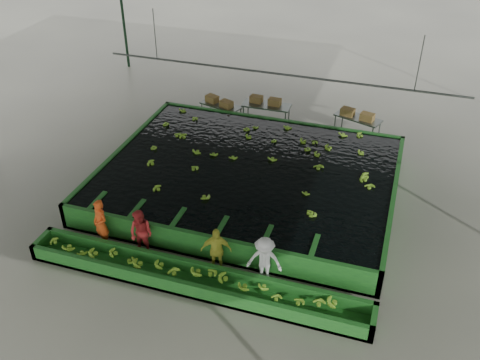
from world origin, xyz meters
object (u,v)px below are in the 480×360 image
(worker_c, at_px, (216,250))
(packing_table_mid, at_px, (266,114))
(sorting_trough, at_px, (194,279))
(worker_a, at_px, (101,224))
(flotation_tank, at_px, (249,178))
(box_stack_mid, at_px, (265,104))
(box_stack_left, at_px, (219,105))
(box_stack_right, at_px, (357,118))
(worker_d, at_px, (264,261))
(packing_table_left, at_px, (221,113))
(worker_b, at_px, (141,233))
(packing_table_right, at_px, (357,127))

(worker_c, relative_size, packing_table_mid, 0.74)
(sorting_trough, xyz_separation_m, worker_a, (-3.32, 0.80, 0.55))
(flotation_tank, bearing_deg, box_stack_mid, 99.71)
(sorting_trough, bearing_deg, box_stack_mid, 94.88)
(flotation_tank, height_order, box_stack_left, box_stack_left)
(box_stack_right, bearing_deg, packing_table_mid, -178.35)
(worker_d, bearing_deg, sorting_trough, -162.91)
(sorting_trough, xyz_separation_m, packing_table_left, (-2.72, 9.72, 0.16))
(box_stack_left, bearing_deg, flotation_tank, -58.71)
(sorting_trough, bearing_deg, worker_a, 166.47)
(worker_c, distance_m, box_stack_mid, 9.47)
(flotation_tank, bearing_deg, packing_table_left, 120.44)
(worker_b, distance_m, worker_d, 3.78)
(packing_table_right, bearing_deg, worker_c, -105.83)
(packing_table_right, bearing_deg, packing_table_left, -174.61)
(worker_a, bearing_deg, box_stack_left, 111.32)
(worker_a, xyz_separation_m, box_stack_mid, (2.45, 9.38, 0.13))
(worker_a, relative_size, packing_table_left, 0.89)
(worker_a, height_order, worker_b, worker_a)
(packing_table_left, distance_m, packing_table_right, 5.80)
(flotation_tank, xyz_separation_m, worker_d, (1.80, -4.30, 0.31))
(worker_b, relative_size, box_stack_mid, 1.15)
(packing_table_left, bearing_deg, sorting_trough, -74.39)
(packing_table_right, xyz_separation_m, box_stack_right, (-0.04, -0.05, 0.43))
(flotation_tank, bearing_deg, worker_b, -114.69)
(worker_b, relative_size, packing_table_right, 0.82)
(worker_d, height_order, box_stack_mid, worker_d)
(box_stack_mid, bearing_deg, sorting_trough, -85.12)
(worker_b, height_order, box_stack_left, worker_b)
(worker_a, height_order, box_stack_mid, worker_a)
(packing_table_left, distance_m, box_stack_mid, 1.97)
(worker_b, distance_m, box_stack_right, 10.66)
(worker_d, distance_m, box_stack_left, 10.01)
(worker_b, xyz_separation_m, packing_table_left, (-0.74, 8.92, -0.36))
(worker_c, height_order, box_stack_right, worker_c)
(worker_a, distance_m, box_stack_left, 8.91)
(sorting_trough, bearing_deg, worker_c, 64.85)
(worker_c, xyz_separation_m, box_stack_right, (2.64, 9.42, 0.11))
(worker_b, distance_m, packing_table_right, 10.73)
(flotation_tank, distance_m, worker_a, 5.45)
(sorting_trough, relative_size, box_stack_mid, 7.45)
(flotation_tank, xyz_separation_m, box_stack_left, (-2.79, 4.59, 0.37))
(sorting_trough, relative_size, worker_c, 6.66)
(flotation_tank, height_order, sorting_trough, flotation_tank)
(packing_table_mid, xyz_separation_m, box_stack_right, (3.81, 0.11, 0.40))
(worker_a, bearing_deg, flotation_tank, 77.04)
(worker_a, bearing_deg, packing_table_mid, 99.54)
(worker_a, relative_size, worker_d, 1.05)
(box_stack_left, bearing_deg, worker_a, -93.43)
(worker_c, height_order, box_stack_mid, worker_c)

